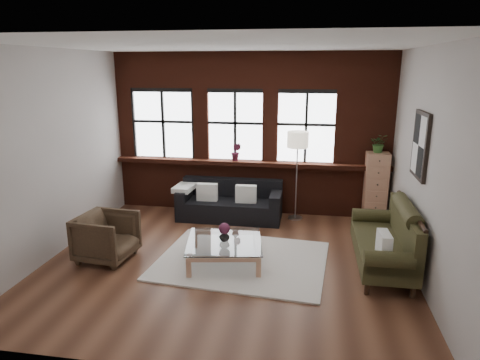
% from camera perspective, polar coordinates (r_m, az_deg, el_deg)
% --- Properties ---
extents(floor, '(5.50, 5.50, 0.00)m').
position_cam_1_polar(floor, '(6.74, -1.70, -10.77)').
color(floor, '#502D1D').
rests_on(floor, ground).
extents(ceiling, '(5.50, 5.50, 0.00)m').
position_cam_1_polar(ceiling, '(6.08, -1.95, 17.54)').
color(ceiling, white).
rests_on(ceiling, ground).
extents(wall_back, '(5.50, 0.00, 5.50)m').
position_cam_1_polar(wall_back, '(8.64, 1.41, 6.13)').
color(wall_back, '#B3ADA7').
rests_on(wall_back, ground).
extents(wall_front, '(5.50, 0.00, 5.50)m').
position_cam_1_polar(wall_front, '(3.88, -9.00, -5.18)').
color(wall_front, '#B3ADA7').
rests_on(wall_front, ground).
extents(wall_left, '(0.00, 5.00, 5.00)m').
position_cam_1_polar(wall_left, '(7.26, -23.67, 3.18)').
color(wall_left, '#B3ADA7').
rests_on(wall_left, ground).
extents(wall_right, '(0.00, 5.00, 5.00)m').
position_cam_1_polar(wall_right, '(6.30, 23.56, 1.55)').
color(wall_right, '#B3ADA7').
rests_on(wall_right, ground).
extents(brick_backwall, '(5.50, 0.12, 3.20)m').
position_cam_1_polar(brick_backwall, '(8.58, 1.36, 6.07)').
color(brick_backwall, '#4F1E12').
rests_on(brick_backwall, floor).
extents(sill_ledge, '(5.50, 0.30, 0.08)m').
position_cam_1_polar(sill_ledge, '(8.60, 1.25, 2.29)').
color(sill_ledge, '#4F1E12').
rests_on(sill_ledge, brick_backwall).
extents(window_left, '(1.38, 0.10, 1.50)m').
position_cam_1_polar(window_left, '(9.00, -10.15, 7.22)').
color(window_left, black).
rests_on(window_left, brick_backwall).
extents(window_mid, '(1.38, 0.10, 1.50)m').
position_cam_1_polar(window_mid, '(8.61, -0.62, 7.12)').
color(window_mid, black).
rests_on(window_mid, brick_backwall).
extents(window_right, '(1.38, 0.10, 1.50)m').
position_cam_1_polar(window_right, '(8.49, 8.80, 6.83)').
color(window_right, black).
rests_on(window_right, brick_backwall).
extents(wall_poster, '(0.05, 0.74, 0.94)m').
position_cam_1_polar(wall_poster, '(6.53, 22.92, 4.30)').
color(wall_poster, black).
rests_on(wall_poster, wall_right).
extents(shag_rug, '(2.71, 2.21, 0.03)m').
position_cam_1_polar(shag_rug, '(6.74, 0.25, -10.65)').
color(shag_rug, beige).
rests_on(shag_rug, floor).
extents(dark_sofa, '(2.01, 0.81, 0.73)m').
position_cam_1_polar(dark_sofa, '(8.40, -1.36, -2.80)').
color(dark_sofa, black).
rests_on(dark_sofa, floor).
extents(pillow_a, '(0.40, 0.15, 0.34)m').
position_cam_1_polar(pillow_a, '(8.34, -4.41, -1.62)').
color(pillow_a, white).
rests_on(pillow_a, dark_sofa).
extents(pillow_b, '(0.41, 0.16, 0.34)m').
position_cam_1_polar(pillow_b, '(8.19, 0.80, -1.87)').
color(pillow_b, white).
rests_on(pillow_b, dark_sofa).
extents(vintage_settee, '(0.84, 1.90, 1.01)m').
position_cam_1_polar(vintage_settee, '(6.67, 18.49, -7.12)').
color(vintage_settee, '#322F17').
rests_on(vintage_settee, floor).
extents(pillow_settee, '(0.16, 0.39, 0.34)m').
position_cam_1_polar(pillow_settee, '(6.09, 18.64, -8.20)').
color(pillow_settee, white).
rests_on(pillow_settee, vintage_settee).
extents(armchair, '(0.89, 0.87, 0.74)m').
position_cam_1_polar(armchair, '(6.97, -17.35, -7.27)').
color(armchair, '#3C2C1E').
rests_on(armchair, floor).
extents(coffee_table, '(1.28, 1.28, 0.37)m').
position_cam_1_polar(coffee_table, '(6.62, -2.07, -9.60)').
color(coffee_table, tan).
rests_on(coffee_table, shag_rug).
extents(vase, '(0.19, 0.19, 0.17)m').
position_cam_1_polar(vase, '(6.51, -2.10, -7.46)').
color(vase, '#B2B2B2').
rests_on(vase, coffee_table).
extents(flowers, '(0.17, 0.17, 0.17)m').
position_cam_1_polar(flowers, '(6.47, -2.11, -6.49)').
color(flowers, '#581E37').
rests_on(flowers, vase).
extents(drawer_chest, '(0.42, 0.42, 1.36)m').
position_cam_1_polar(drawer_chest, '(8.59, 17.60, -0.93)').
color(drawer_chest, tan).
rests_on(drawer_chest, floor).
extents(potted_plant_top, '(0.35, 0.31, 0.35)m').
position_cam_1_polar(potted_plant_top, '(8.40, 18.06, 4.68)').
color(potted_plant_top, '#2D5923').
rests_on(potted_plant_top, drawer_chest).
extents(floor_lamp, '(0.40, 0.40, 1.88)m').
position_cam_1_polar(floor_lamp, '(8.30, 7.57, 1.01)').
color(floor_lamp, '#A5A5A8').
rests_on(floor_lamp, floor).
extents(sill_plant, '(0.23, 0.20, 0.37)m').
position_cam_1_polar(sill_plant, '(8.56, -0.52, 3.78)').
color(sill_plant, '#581E37').
rests_on(sill_plant, sill_ledge).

